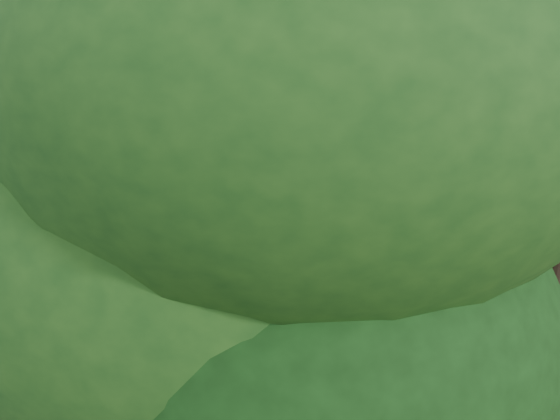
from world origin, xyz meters
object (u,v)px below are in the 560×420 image
kayak (62,161)px  lone_suitcase_on_sand (205,161)px  backpack_right_c (481,369)px  sun_lounger (256,137)px  suitcase_on_boardwalk (377,367)px  backpack_right_b (511,394)px  backpack_left_c (404,404)px  backpack_right_d (454,350)px  duffel_right_khaki (443,343)px  duffel_right_black (411,319)px

kayak → lone_suitcase_on_sand: bearing=-27.9°
backpack_right_c → sun_lounger: backpack_right_c is taller
suitcase_on_boardwalk → backpack_right_b: bearing=-49.4°
backpack_left_c → backpack_right_c: (1.51, 0.10, -0.04)m
backpack_right_d → kayak: backpack_right_d is taller
duffel_right_khaki → suitcase_on_boardwalk: suitcase_on_boardwalk is taller
backpack_left_c → backpack_right_c: backpack_left_c is taller
backpack_left_c → backpack_right_d: 1.67m
backpack_right_c → kayak: backpack_right_c is taller
backpack_left_c → kayak: (-2.98, 13.92, -0.34)m
backpack_right_b → backpack_right_c: (0.04, 0.60, -0.02)m
suitcase_on_boardwalk → kayak: 13.41m
backpack_right_b → duffel_right_black: (0.02, 2.20, -0.13)m
backpack_right_c → kayak: (-4.49, 13.82, -0.31)m
suitcase_on_boardwalk → lone_suitcase_on_sand: (0.87, 10.44, -0.05)m
kayak → sun_lounger: sun_lounger is taller
backpack_right_c → suitcase_on_boardwalk: 1.54m
backpack_left_c → backpack_right_c: 1.51m
backpack_right_c → suitcase_on_boardwalk: (-1.32, 0.79, -0.07)m
backpack_right_b → kayak: size_ratio=0.26×
kayak → backpack_right_d: bearing=-66.5°
backpack_right_b → backpack_right_c: 0.60m
suitcase_on_boardwalk → kayak: (-3.17, 13.03, -0.24)m
suitcase_on_boardwalk → kayak: suitcase_on_boardwalk is taller
backpack_right_c → lone_suitcase_on_sand: (-0.45, 11.23, -0.12)m
backpack_left_c → lone_suitcase_on_sand: size_ratio=1.15×
duffel_right_khaki → sun_lounger: sun_lounger is taller
backpack_left_c → backpack_right_b: bearing=-17.3°
duffel_right_black → sun_lounger: bearing=104.4°
duffel_right_black → kayak: size_ratio=0.26×
backpack_right_b → sun_lounger: backpack_right_b is taller
backpack_right_c → duffel_right_khaki: 0.88m
sun_lounger → backpack_right_d: bearing=-85.2°
backpack_right_c → lone_suitcase_on_sand: backpack_right_c is taller
backpack_right_d → lone_suitcase_on_sand: bearing=70.2°
backpack_right_c → kayak: size_ratio=0.24×
lone_suitcase_on_sand → sun_lounger: bearing=33.0°
backpack_right_d → duffel_right_khaki: bearing=59.6°
suitcase_on_boardwalk → lone_suitcase_on_sand: bearing=83.1°
duffel_right_black → suitcase_on_boardwalk: suitcase_on_boardwalk is taller
suitcase_on_boardwalk → lone_suitcase_on_sand: 10.48m
backpack_left_c → lone_suitcase_on_sand: 11.38m
suitcase_on_boardwalk → lone_suitcase_on_sand: lone_suitcase_on_sand is taller
backpack_left_c → suitcase_on_boardwalk: (0.19, 0.89, -0.10)m
backpack_left_c → kayak: size_ratio=0.27×
duffel_right_khaki → kayak: duffel_right_khaki is taller
backpack_left_c → suitcase_on_boardwalk: 0.92m
backpack_right_b → duffel_right_khaki: bearing=99.5°
duffel_right_black → kayak: duffel_right_black is taller
duffel_right_khaki → backpack_right_d: bearing=-111.8°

